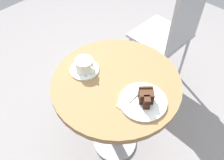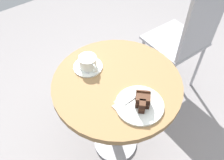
# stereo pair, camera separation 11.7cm
# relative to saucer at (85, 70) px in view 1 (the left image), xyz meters

# --- Properties ---
(ground_plane) EXTENTS (4.40, 4.40, 0.01)m
(ground_plane) POSITION_rel_saucer_xyz_m (0.18, 0.06, -0.69)
(ground_plane) COLOR gray
(ground_plane) RESTS_ON ground
(cafe_table) EXTENTS (0.68, 0.68, 0.68)m
(cafe_table) POSITION_rel_saucer_xyz_m (0.18, 0.06, -0.12)
(cafe_table) COLOR olive
(cafe_table) RESTS_ON ground
(saucer) EXTENTS (0.16, 0.16, 0.01)m
(saucer) POSITION_rel_saucer_xyz_m (0.00, 0.00, 0.00)
(saucer) COLOR silver
(saucer) RESTS_ON cafe_table
(coffee_cup) EXTENTS (0.13, 0.10, 0.07)m
(coffee_cup) POSITION_rel_saucer_xyz_m (0.01, 0.00, 0.04)
(coffee_cup) COLOR silver
(coffee_cup) RESTS_ON saucer
(teaspoon) EXTENTS (0.09, 0.04, 0.00)m
(teaspoon) POSITION_rel_saucer_xyz_m (-0.01, -0.05, 0.01)
(teaspoon) COLOR #B7B7BC
(teaspoon) RESTS_ON saucer
(cake_plate) EXTENTS (0.23, 0.23, 0.01)m
(cake_plate) POSITION_rel_saucer_xyz_m (0.36, 0.05, 0.00)
(cake_plate) COLOR silver
(cake_plate) RESTS_ON cafe_table
(cake_slice) EXTENTS (0.09, 0.09, 0.07)m
(cake_slice) POSITION_rel_saucer_xyz_m (0.37, 0.06, 0.04)
(cake_slice) COLOR black
(cake_slice) RESTS_ON cake_plate
(fork) EXTENTS (0.02, 0.15, 0.00)m
(fork) POSITION_rel_saucer_xyz_m (0.32, 0.09, 0.01)
(fork) COLOR #B7B7BC
(fork) RESTS_ON cake_plate
(napkin) EXTENTS (0.17, 0.18, 0.00)m
(napkin) POSITION_rel_saucer_xyz_m (0.35, 0.03, -0.00)
(napkin) COLOR tan
(napkin) RESTS_ON cafe_table
(cafe_chair) EXTENTS (0.39, 0.39, 0.95)m
(cafe_chair) POSITION_rel_saucer_xyz_m (0.07, 0.77, -0.12)
(cafe_chair) COLOR #9E9EA3
(cafe_chair) RESTS_ON ground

